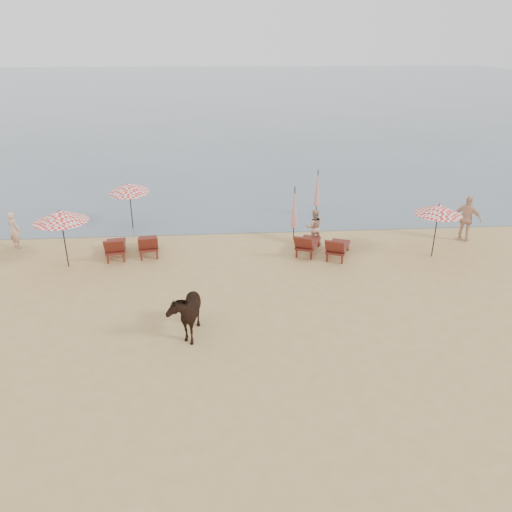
{
  "coord_description": "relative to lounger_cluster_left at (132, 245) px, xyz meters",
  "views": [
    {
      "loc": [
        -1.16,
        -10.4,
        7.86
      ],
      "look_at": [
        0.0,
        5.0,
        1.1
      ],
      "focal_mm": 35.0,
      "sensor_mm": 36.0,
      "label": 1
    }
  ],
  "objects": [
    {
      "name": "lounger_cluster_left",
      "position": [
        0.0,
        0.0,
        0.0
      ],
      "size": [
        2.24,
        2.17,
        0.71
      ],
      "rotation": [
        0.0,
        0.0,
        0.15
      ],
      "color": "maroon",
      "rests_on": "ground"
    },
    {
      "name": "beachgoer_right_b",
      "position": [
        13.7,
        0.7,
        0.48
      ],
      "size": [
        1.19,
        1.07,
        1.94
      ],
      "primitive_type": "imported",
      "rotation": [
        0.0,
        0.0,
        2.48
      ],
      "color": "#D7A486",
      "rests_on": "ground"
    },
    {
      "name": "cow",
      "position": [
        2.39,
        -5.72,
        0.26
      ],
      "size": [
        0.95,
        1.84,
        1.5
      ],
      "primitive_type": "imported",
      "rotation": [
        0.0,
        0.0,
        -0.08
      ],
      "color": "black",
      "rests_on": "ground"
    },
    {
      "name": "beachgoer_right_a",
      "position": [
        7.28,
        0.74,
        0.27
      ],
      "size": [
        0.74,
        0.58,
        1.51
      ],
      "primitive_type": "imported",
      "rotation": [
        0.0,
        0.0,
        3.14
      ],
      "color": "tan",
      "rests_on": "ground"
    },
    {
      "name": "sea",
      "position": [
        4.63,
        72.21,
        -0.49
      ],
      "size": [
        160.0,
        140.0,
        0.06
      ],
      "primitive_type": "cube",
      "color": "#51606B",
      "rests_on": "ground"
    },
    {
      "name": "umbrella_open_left_b",
      "position": [
        -0.48,
        3.25,
        1.4
      ],
      "size": [
        1.71,
        1.74,
        2.18
      ],
      "rotation": [
        0.0,
        0.0,
        -0.2
      ],
      "color": "black",
      "rests_on": "ground"
    },
    {
      "name": "lounger_cluster_right",
      "position": [
        7.37,
        -0.51,
        -0.02
      ],
      "size": [
        2.48,
        2.44,
        0.68
      ],
      "rotation": [
        0.0,
        0.0,
        -0.41
      ],
      "color": "maroon",
      "rests_on": "ground"
    },
    {
      "name": "umbrella_closed_left",
      "position": [
        6.54,
        1.4,
        0.93
      ],
      "size": [
        0.28,
        0.28,
        2.3
      ],
      "rotation": [
        0.0,
        0.0,
        -0.43
      ],
      "color": "black",
      "rests_on": "ground"
    },
    {
      "name": "ground",
      "position": [
        4.63,
        -7.79,
        -0.49
      ],
      "size": [
        120.0,
        120.0,
        0.0
      ],
      "primitive_type": "plane",
      "color": "tan",
      "rests_on": "ground"
    },
    {
      "name": "umbrella_closed_right",
      "position": [
        8.04,
        4.21,
        0.92
      ],
      "size": [
        0.28,
        0.28,
        2.3
      ],
      "rotation": [
        0.0,
        0.0,
        -0.21
      ],
      "color": "black",
      "rests_on": "ground"
    },
    {
      "name": "umbrella_open_left_a",
      "position": [
        -2.28,
        -0.72,
        1.5
      ],
      "size": [
        1.95,
        1.95,
        2.22
      ],
      "rotation": [
        0.0,
        0.0,
        -0.28
      ],
      "color": "black",
      "rests_on": "ground"
    },
    {
      "name": "umbrella_open_right",
      "position": [
        11.7,
        -0.82,
        1.44
      ],
      "size": [
        1.76,
        1.76,
        2.15
      ],
      "rotation": [
        0.0,
        0.0,
        -0.18
      ],
      "color": "black",
      "rests_on": "ground"
    },
    {
      "name": "beachgoer_left",
      "position": [
        -4.86,
        1.33,
        0.27
      ],
      "size": [
        0.67,
        0.61,
        1.53
      ],
      "primitive_type": "imported",
      "rotation": [
        0.0,
        0.0,
        2.57
      ],
      "color": "#D79F86",
      "rests_on": "ground"
    }
  ]
}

